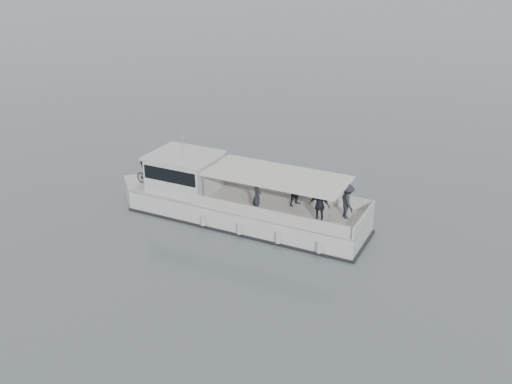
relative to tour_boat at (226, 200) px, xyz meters
The scene contains 2 objects.
ground 3.76m from the tour_boat, 18.68° to the right, with size 1400.00×1400.00×0.00m, color slate.
tour_boat is the anchor object (origin of this frame).
Camera 1 is at (11.02, -18.20, 11.90)m, focal length 40.00 mm.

